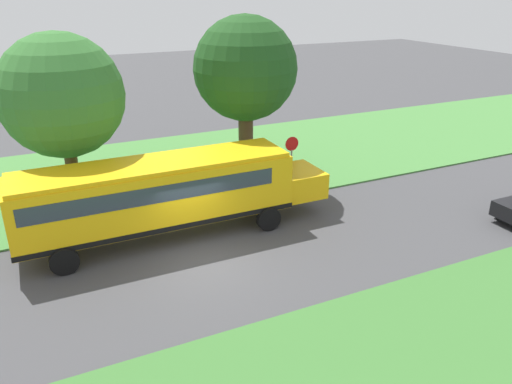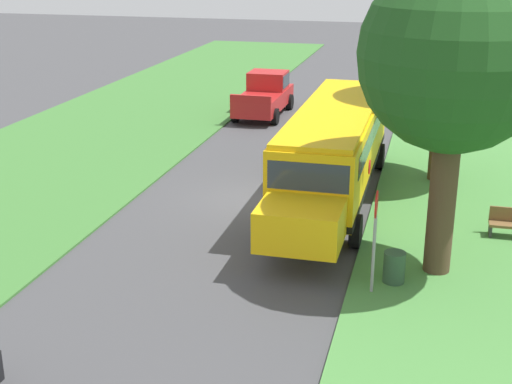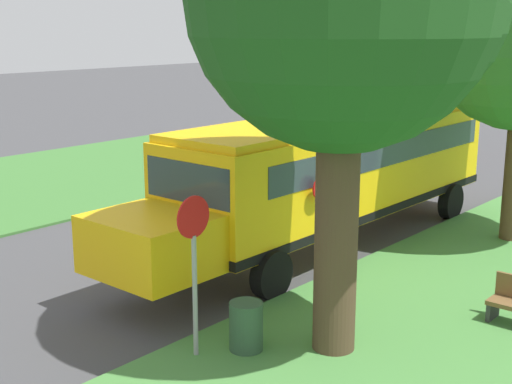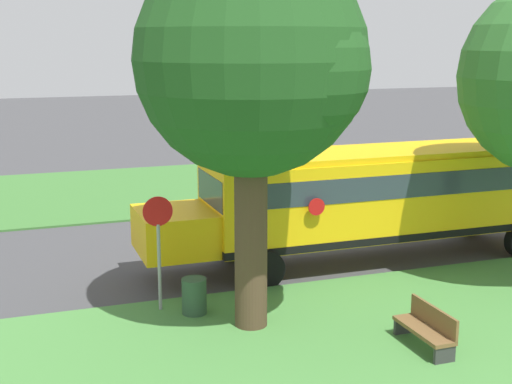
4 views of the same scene
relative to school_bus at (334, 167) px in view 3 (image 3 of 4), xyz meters
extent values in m
plane|color=#424244|center=(2.61, 0.66, -1.92)|extent=(120.00, 120.00, 0.00)
cube|color=#3D7533|center=(11.61, 0.66, -1.89)|extent=(10.00, 80.00, 0.07)
cube|color=yellow|center=(0.00, -0.29, -0.02)|extent=(2.50, 10.50, 2.20)
cube|color=yellow|center=(0.00, 5.91, -0.57)|extent=(2.20, 1.90, 1.10)
cube|color=yellow|center=(0.00, -0.29, 1.16)|extent=(2.35, 10.29, 0.16)
cube|color=black|center=(0.00, -0.29, -1.00)|extent=(2.54, 10.54, 0.20)
cube|color=#2D3842|center=(0.00, -0.59, 0.44)|extent=(2.53, 9.24, 0.64)
cube|color=#2D3842|center=(0.00, 4.91, 0.44)|extent=(2.25, 0.12, 0.80)
cylinder|color=red|center=(-1.43, 2.60, 0.13)|extent=(0.03, 0.44, 0.44)
cylinder|color=black|center=(-1.25, 3.91, -1.42)|extent=(0.30, 1.00, 1.00)
cylinder|color=black|center=(1.25, 3.91, -1.42)|extent=(0.30, 1.00, 1.00)
cylinder|color=black|center=(-1.25, -3.96, -1.42)|extent=(0.30, 1.00, 1.00)
cylinder|color=black|center=(1.25, -3.96, -1.42)|extent=(0.30, 1.00, 1.00)
cube|color=#B21E1E|center=(5.31, -11.75, -1.12)|extent=(2.00, 5.40, 0.80)
cube|color=#B21E1E|center=(5.31, -12.70, -0.27)|extent=(1.90, 1.70, 0.90)
cube|color=#2D3842|center=(5.31, -12.70, -0.24)|extent=(1.94, 1.53, 0.63)
cube|color=#B21E1E|center=(5.31, -9.13, -0.54)|extent=(2.00, 0.16, 0.36)
cylinder|color=black|center=(6.31, -13.51, -1.52)|extent=(0.28, 0.80, 0.80)
cylinder|color=black|center=(4.31, -13.51, -1.52)|extent=(0.28, 0.80, 0.80)
cylinder|color=black|center=(6.31, -10.00, -1.52)|extent=(0.28, 0.80, 0.80)
cylinder|color=black|center=(4.31, -10.00, -1.52)|extent=(0.28, 0.80, 0.80)
cylinder|color=#4C3826|center=(-3.54, 5.07, 0.07)|extent=(0.70, 0.70, 3.98)
sphere|color=#1E4C1C|center=(-4.21, 4.51, 3.68)|extent=(3.21, 3.21, 3.21)
cylinder|color=gray|center=(-1.99, 6.74, -0.87)|extent=(0.08, 0.08, 2.10)
cylinder|color=red|center=(-1.99, 6.74, 0.48)|extent=(0.03, 0.68, 0.68)
cube|color=#333333|center=(-5.06, 2.18, -1.70)|extent=(0.08, 0.45, 0.45)
cylinder|color=#2D4C33|center=(-2.49, 6.06, -1.47)|extent=(0.56, 0.56, 0.90)
camera|label=1|loc=(17.57, -4.36, 7.39)|focal=35.00mm
camera|label=2|loc=(-3.15, 22.98, 6.37)|focal=50.00mm
camera|label=3|loc=(-9.71, 14.20, 3.41)|focal=50.00mm
camera|label=4|loc=(-17.31, 9.81, 4.26)|focal=50.00mm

